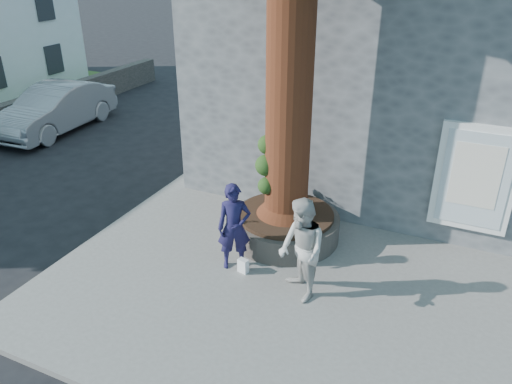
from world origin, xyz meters
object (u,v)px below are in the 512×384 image
at_px(planter, 285,225).
at_px(car_silver, 56,108).
at_px(man, 234,227).
at_px(woman, 301,250).

xyz_separation_m(planter, car_silver, (-9.90, 3.54, 0.37)).
xyz_separation_m(planter, man, (-0.50, -1.41, 0.58)).
height_order(woman, car_silver, woman).
xyz_separation_m(man, car_silver, (-9.40, 4.95, -0.21)).
bearing_deg(woman, car_silver, -158.99).
bearing_deg(woman, man, -146.00).
distance_m(woman, car_silver, 12.10).
bearing_deg(man, woman, -42.22).
distance_m(planter, woman, 2.11).
bearing_deg(man, car_silver, 122.95).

